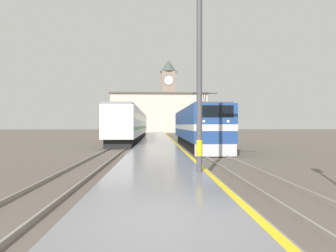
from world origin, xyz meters
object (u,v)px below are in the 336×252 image
(passenger_train, at_px, (133,125))
(clock_tower, at_px, (168,93))
(catenary_mast, at_px, (203,63))
(locomotive_train, at_px, (197,127))

(passenger_train, bearing_deg, clock_tower, 80.91)
(passenger_train, xyz_separation_m, catenary_mast, (5.12, -28.25, 2.24))
(locomotive_train, xyz_separation_m, passenger_train, (-7.28, 13.21, 0.30))
(catenary_mast, bearing_deg, locomotive_train, 81.81)
(passenger_train, bearing_deg, catenary_mast, -79.74)
(catenary_mast, height_order, clock_tower, clock_tower)
(catenary_mast, distance_m, clock_tower, 75.29)
(passenger_train, distance_m, clock_tower, 48.27)
(catenary_mast, bearing_deg, passenger_train, 100.26)
(passenger_train, height_order, catenary_mast, catenary_mast)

